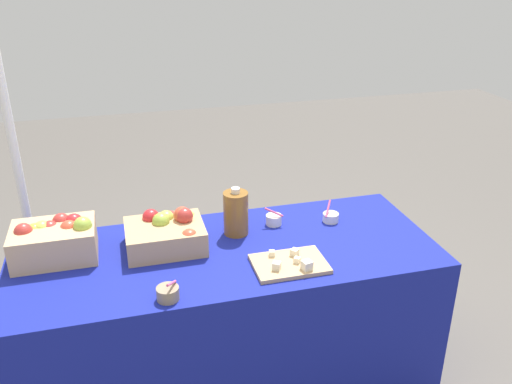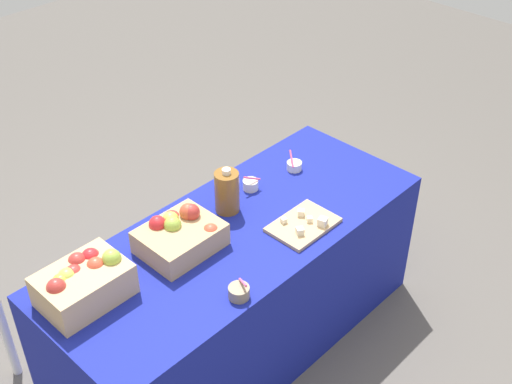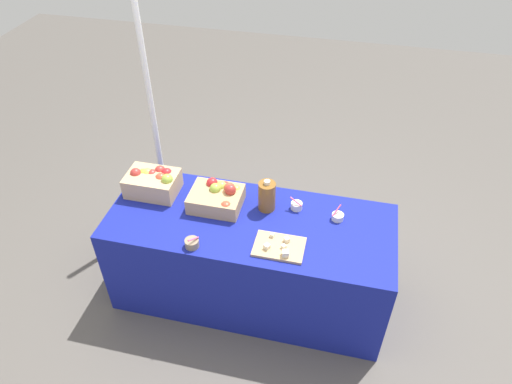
# 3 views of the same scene
# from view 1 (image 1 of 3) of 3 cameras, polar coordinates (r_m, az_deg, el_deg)

# --- Properties ---
(ground_plane) EXTENTS (10.00, 10.00, 0.00)m
(ground_plane) POSITION_cam_1_polar(r_m,az_deg,el_deg) (2.90, -2.80, -18.80)
(ground_plane) COLOR #56514C
(table) EXTENTS (1.90, 0.76, 0.74)m
(table) POSITION_cam_1_polar(r_m,az_deg,el_deg) (2.67, -2.96, -12.98)
(table) COLOR navy
(table) RESTS_ON ground_plane
(apple_crate_left) EXTENTS (0.35, 0.25, 0.19)m
(apple_crate_left) POSITION_cam_1_polar(r_m,az_deg,el_deg) (2.52, -20.32, -4.63)
(apple_crate_left) COLOR tan
(apple_crate_left) RESTS_ON table
(apple_crate_middle) EXTENTS (0.35, 0.27, 0.17)m
(apple_crate_middle) POSITION_cam_1_polar(r_m,az_deg,el_deg) (2.49, -9.24, -4.18)
(apple_crate_middle) COLOR tan
(apple_crate_middle) RESTS_ON table
(cutting_board_front) EXTENTS (0.31, 0.22, 0.06)m
(cutting_board_front) POSITION_cam_1_polar(r_m,az_deg,el_deg) (2.34, 3.56, -7.48)
(cutting_board_front) COLOR tan
(cutting_board_front) RESTS_ON table
(sample_bowl_near) EXTENTS (0.09, 0.08, 0.10)m
(sample_bowl_near) POSITION_cam_1_polar(r_m,az_deg,el_deg) (2.66, 1.88, -2.89)
(sample_bowl_near) COLOR silver
(sample_bowl_near) RESTS_ON table
(sample_bowl_mid) EXTENTS (0.08, 0.08, 0.10)m
(sample_bowl_mid) POSITION_cam_1_polar(r_m,az_deg,el_deg) (2.72, 7.81, -2.62)
(sample_bowl_mid) COLOR silver
(sample_bowl_mid) RESTS_ON table
(sample_bowl_far) EXTENTS (0.09, 0.09, 0.10)m
(sample_bowl_far) POSITION_cam_1_polar(r_m,az_deg,el_deg) (2.16, -9.20, -10.40)
(sample_bowl_far) COLOR gray
(sample_bowl_far) RESTS_ON table
(cider_jug) EXTENTS (0.12, 0.12, 0.23)m
(cider_jug) POSITION_cam_1_polar(r_m,az_deg,el_deg) (2.55, -2.12, -2.20)
(cider_jug) COLOR brown
(cider_jug) RESTS_ON table
(tent_pole) EXTENTS (0.04, 0.04, 1.96)m
(tent_pole) POSITION_cam_1_polar(r_m,az_deg,el_deg) (2.95, -23.65, 2.29)
(tent_pole) COLOR white
(tent_pole) RESTS_ON ground_plane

